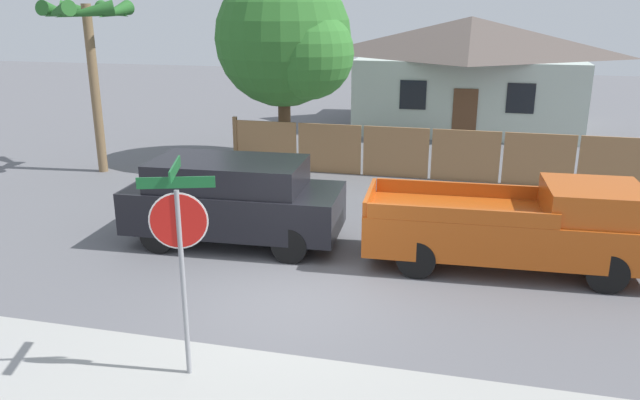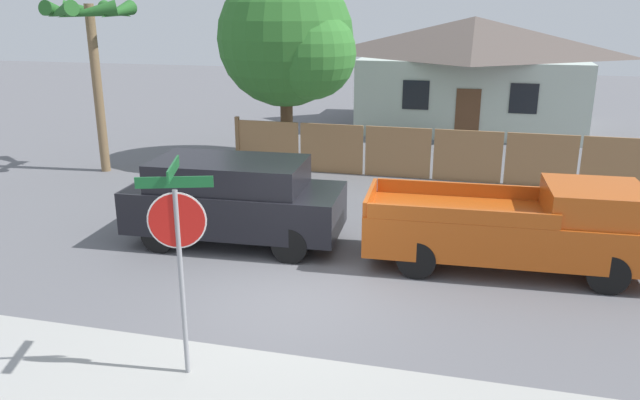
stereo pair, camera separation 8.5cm
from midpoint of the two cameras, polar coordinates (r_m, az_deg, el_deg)
The scene contains 8 objects.
ground_plane at distance 11.44m, azimuth -2.34°, elevation -8.52°, with size 80.00×80.00×0.00m, color slate.
wooden_fence at distance 18.77m, azimuth 13.46°, elevation 3.92°, with size 14.43×0.12×1.62m.
house at distance 27.33m, azimuth 13.78°, elevation 11.41°, with size 9.42×6.99×4.53m.
oak_tree at distance 19.92m, azimuth -2.57°, elevation 14.27°, with size 4.47×4.26×6.13m.
palm_tree at distance 20.13m, azimuth -20.10°, elevation 14.70°, with size 2.54×2.74×5.13m.
red_suv at distance 13.55m, azimuth -7.68°, elevation 0.14°, with size 4.67×2.14×1.86m.
orange_pickup at distance 12.74m, azimuth 18.02°, elevation -2.37°, with size 5.59×2.12×1.76m.
stop_sign at distance 8.47m, azimuth -12.57°, elevation -3.12°, with size 0.96×0.87×3.07m.
Camera 2 is at (2.99, -9.83, 5.01)m, focal length 35.00 mm.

